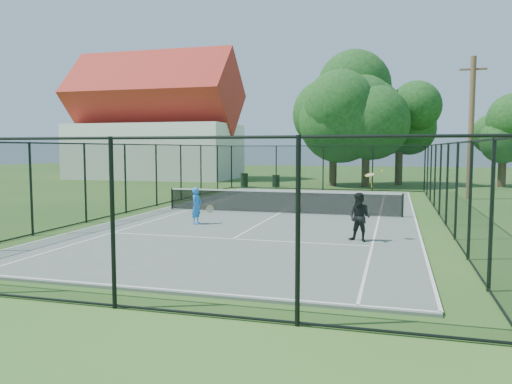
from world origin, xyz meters
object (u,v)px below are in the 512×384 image
(trash_bin_left, at_px, (244,180))
(player_black, at_px, (360,217))
(tennis_net, at_px, (280,201))
(player_blue, at_px, (197,206))
(trash_bin_right, at_px, (276,181))
(utility_pole, at_px, (471,127))

(trash_bin_left, xyz_separation_m, player_black, (9.65, -20.00, 0.29))
(tennis_net, xyz_separation_m, player_blue, (-2.22, -3.85, 0.14))
(trash_bin_right, height_order, utility_pole, utility_pole)
(utility_pole, distance_m, player_blue, 17.11)
(player_black, bearing_deg, trash_bin_right, 109.87)
(tennis_net, bearing_deg, player_blue, -119.98)
(utility_pole, bearing_deg, player_blue, -130.16)
(tennis_net, height_order, player_blue, player_blue)
(trash_bin_right, height_order, player_black, player_black)
(trash_bin_right, bearing_deg, utility_pole, -24.60)
(trash_bin_left, relative_size, trash_bin_right, 1.12)
(trash_bin_right, relative_size, player_blue, 0.66)
(trash_bin_left, relative_size, player_blue, 0.74)
(tennis_net, bearing_deg, player_black, -57.11)
(trash_bin_left, distance_m, utility_pole, 15.86)
(tennis_net, relative_size, trash_bin_left, 10.20)
(trash_bin_left, distance_m, player_black, 22.21)
(player_black, bearing_deg, player_blue, 162.31)
(utility_pole, bearing_deg, player_black, -108.44)
(trash_bin_right, xyz_separation_m, player_blue, (1.43, -18.46, 0.28))
(trash_bin_left, xyz_separation_m, trash_bin_right, (2.30, 0.35, -0.05))
(player_blue, distance_m, player_black, 6.22)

